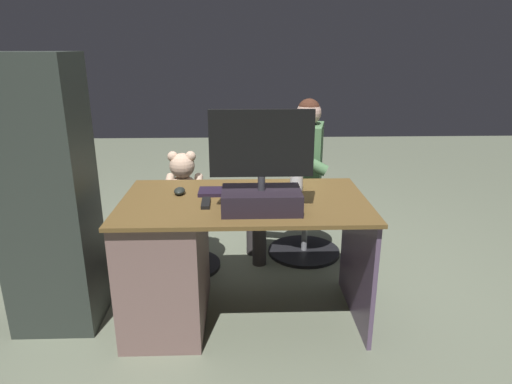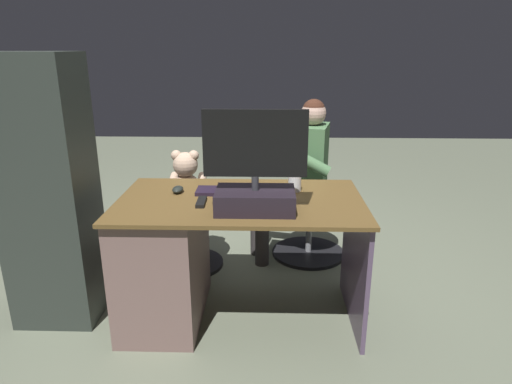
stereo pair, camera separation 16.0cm
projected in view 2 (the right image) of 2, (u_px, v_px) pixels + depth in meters
ground_plane at (245, 287)px, 2.91m from camera, size 10.00×10.00×0.00m
desk at (179, 255)px, 2.50m from camera, size 1.31×0.76×0.72m
monitor at (255, 183)px, 2.18m from camera, size 0.50×0.24×0.50m
keyboard at (234, 191)px, 2.49m from camera, size 0.42×0.14×0.02m
computer_mouse at (178, 189)px, 2.49m from camera, size 0.06×0.10×0.04m
cup at (295, 182)px, 2.51m from camera, size 0.07×0.07×0.10m
tv_remote at (201, 202)px, 2.31m from camera, size 0.05×0.15×0.02m
notebook_binder at (256, 203)px, 2.29m from camera, size 0.26×0.33×0.02m
office_chair_teddy at (189, 228)px, 3.11m from camera, size 0.47×0.47×0.47m
teddy_bear at (186, 179)px, 3.01m from camera, size 0.25×0.25×0.37m
visitor_chair at (309, 222)px, 3.28m from camera, size 0.54×0.54×0.47m
person at (299, 168)px, 3.14m from camera, size 0.57×0.55×1.16m
equipment_rack at (49, 194)px, 2.40m from camera, size 0.44×0.36×1.47m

